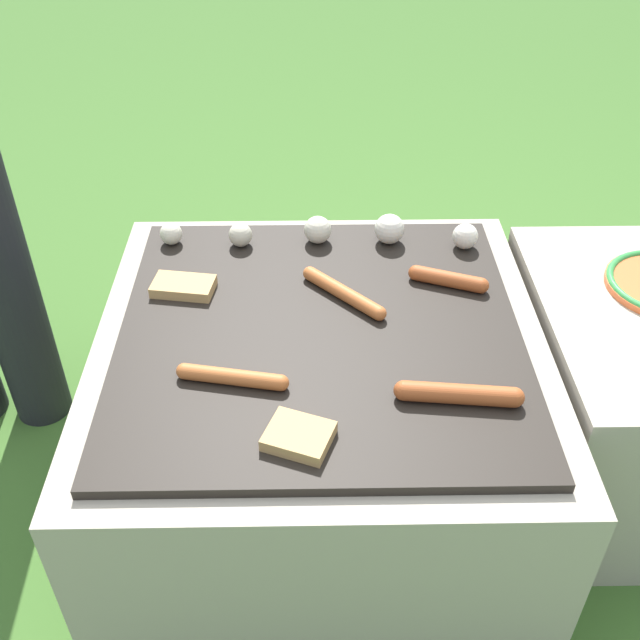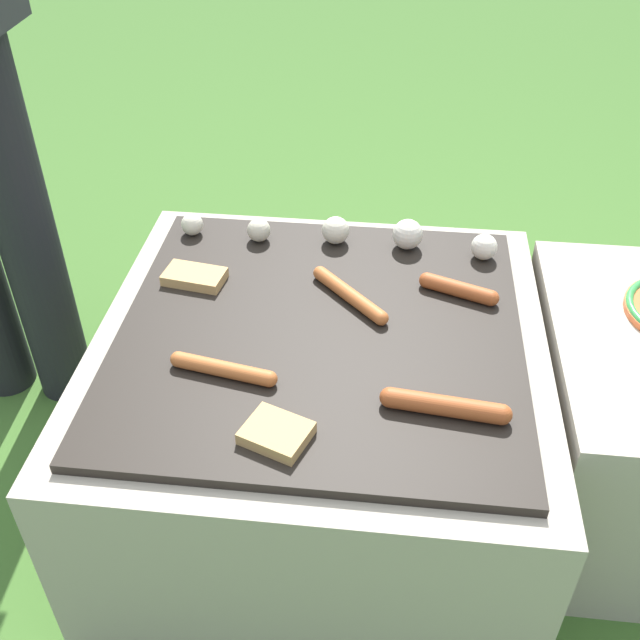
% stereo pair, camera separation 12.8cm
% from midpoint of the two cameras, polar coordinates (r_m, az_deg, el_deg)
% --- Properties ---
extents(ground_plane, '(14.00, 14.00, 0.00)m').
position_cam_midpoint_polar(ground_plane, '(1.59, 2.35, -12.70)').
color(ground_plane, '#3D6628').
extents(grill, '(0.79, 0.79, 0.42)m').
position_cam_midpoint_polar(grill, '(1.43, 2.57, -7.43)').
color(grill, '#A89E8C').
rests_on(grill, ground_plane).
extents(sausage_front_center, '(0.15, 0.15, 0.03)m').
position_cam_midpoint_polar(sausage_front_center, '(1.35, 4.97, 1.83)').
color(sausage_front_center, '#B7602D').
rests_on(sausage_front_center, grill).
extents(sausage_back_right, '(0.18, 0.06, 0.03)m').
position_cam_midpoint_polar(sausage_back_right, '(1.19, -4.37, -3.87)').
color(sausage_back_right, '#B7602D').
rests_on(sausage_back_right, grill).
extents(sausage_front_left, '(0.14, 0.07, 0.03)m').
position_cam_midpoint_polar(sausage_front_left, '(1.39, 13.11, 2.22)').
color(sausage_front_left, '#A34C23').
rests_on(sausage_front_left, grill).
extents(sausage_mid_right, '(0.20, 0.05, 0.03)m').
position_cam_midpoint_polar(sausage_mid_right, '(1.16, 12.67, -6.54)').
color(sausage_mid_right, '#A34C23').
rests_on(sausage_mid_right, grill).
extents(bread_slice_center, '(0.12, 0.08, 0.02)m').
position_cam_midpoint_polar(bread_slice_center, '(1.41, -6.99, 3.20)').
color(bread_slice_center, tan).
rests_on(bread_slice_center, grill).
extents(bread_slice_left, '(0.11, 0.10, 0.02)m').
position_cam_midpoint_polar(bread_slice_left, '(1.10, 0.02, -8.77)').
color(bread_slice_left, tan).
rests_on(bread_slice_left, grill).
extents(mushroom_row, '(0.63, 0.08, 0.06)m').
position_cam_midpoint_polar(mushroom_row, '(1.50, 5.07, 6.49)').
color(mushroom_row, beige).
rests_on(mushroom_row, grill).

